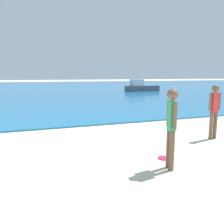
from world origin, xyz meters
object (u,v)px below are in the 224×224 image
Objects in this scene: frisbee at (164,158)px; boat_near at (141,87)px; person_standing at (171,124)px; person_distant at (214,108)px.

boat_near reaches higher than frisbee.
frisbee is at bearing -119.00° from boat_near.
person_standing is 21.73m from boat_near.
person_standing is 1.01× the size of person_distant.
person_standing reaches higher than boat_near.
person_distant reaches higher than boat_near.
boat_near is at bearing -104.37° from person_distant.
person_standing is at bearing 36.97° from person_distant.
frisbee is 0.17× the size of person_distant.
person_distant is 19.45m from boat_near.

